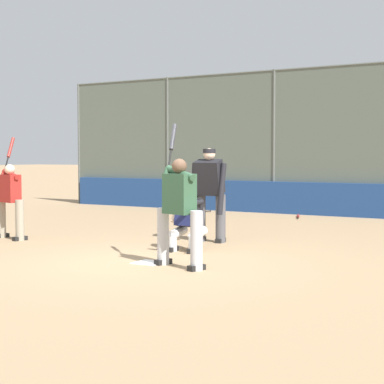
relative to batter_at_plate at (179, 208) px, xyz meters
name	(u,v)px	position (x,y,z in m)	size (l,w,h in m)	color
ground_plane	(149,263)	(0.60, -0.08, -0.87)	(160.00, 160.00, 0.00)	#9E7F5B
home_plate_marker	(149,263)	(0.60, -0.08, -0.87)	(0.43, 0.43, 0.01)	white
backstop_fence	(335,137)	(0.60, -9.05, 1.27)	(18.20, 0.08, 4.10)	#515651
padding_wall	(334,200)	(0.60, -8.95, -0.42)	(17.76, 0.18, 0.90)	navy
bleachers_beyond	(338,189)	(1.43, -11.91, -0.29)	(12.68, 3.05, 1.80)	slate
batter_at_plate	(179,208)	(0.00, 0.00, 0.00)	(0.89, 0.81, 2.15)	#B7B7BC
catcher_behind_plate	(187,217)	(0.73, -1.43, -0.28)	(0.61, 0.71, 1.14)	silver
umpire_home	(210,192)	(0.95, -2.63, 0.09)	(0.73, 0.47, 1.79)	#4C4C51
batter_on_deck	(10,199)	(4.56, -1.03, -0.07)	(0.86, 0.76, 2.03)	gray
spare_bat_near_backstop	(298,216)	(1.29, -8.11, -0.84)	(0.35, 0.82, 0.07)	black
spare_bat_by_padding	(196,212)	(4.26, -7.81, -0.84)	(0.33, 0.85, 0.07)	black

